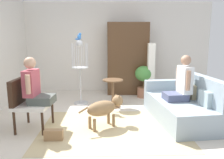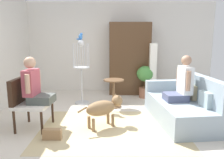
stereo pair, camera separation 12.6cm
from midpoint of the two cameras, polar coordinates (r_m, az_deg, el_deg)
The scene contains 15 objects.
ground_plane at distance 4.42m, azimuth 0.90°, elevation -10.98°, with size 6.55×6.55×0.00m, color beige.
back_wall at distance 6.90m, azimuth -0.10°, elevation 8.22°, with size 5.82×0.12×2.66m, color silver.
area_rug at distance 4.16m, azimuth -0.67°, elevation -12.39°, with size 2.57×1.91×0.01m, color #C6B284.
couch at distance 4.70m, azimuth 16.71°, elevation -6.13°, with size 1.13×1.93×0.91m.
armchair at distance 4.30m, azimuth -21.57°, elevation -4.66°, with size 0.63×0.69×0.92m.
person_on_couch at distance 4.54m, azimuth 16.51°, elevation -0.84°, with size 0.52×0.53×0.88m.
person_on_armchair at distance 4.18m, azimuth -19.82°, elevation -1.52°, with size 0.50×0.54×0.82m.
round_end_table at distance 5.29m, azimuth -0.47°, elevation -2.95°, with size 0.48×0.48×0.66m.
dog at distance 4.13m, azimuth -2.81°, elevation -7.14°, with size 0.80×0.58×0.58m.
bird_cage_stand at distance 5.52m, azimuth -8.72°, elevation 1.89°, with size 0.40×0.40×1.57m.
parrot at distance 5.46m, azimuth -8.98°, elevation 10.71°, with size 0.17×0.10×0.17m.
potted_plant at distance 6.15m, azimuth 7.41°, elevation 0.40°, with size 0.47×0.47×0.87m.
column_lamp at distance 6.09m, azimuth 9.22°, elevation 2.07°, with size 0.20×0.20×1.47m.
armoire_cabinet at distance 6.54m, azimuth 3.36°, elevation 5.31°, with size 1.16×0.56×2.03m, color #4C331E.
handbag at distance 3.85m, azimuth -15.52°, elevation -13.40°, with size 0.30×0.11×0.18m, color #99724C.
Camera 1 is at (-0.25, -4.10, 1.64)m, focal length 36.04 mm.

